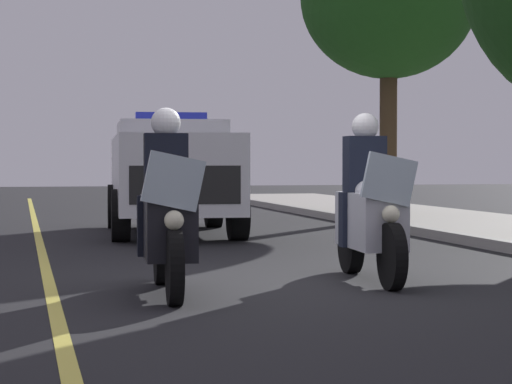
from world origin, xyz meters
TOP-DOWN VIEW (x-y plane):
  - ground_plane at (0.00, 0.00)m, footprint 80.00×80.00m
  - lane_stripe_center at (0.00, -2.12)m, footprint 48.00×0.12m
  - police_motorcycle_lead_left at (0.57, -1.08)m, footprint 2.14×0.61m
  - police_motorcycle_lead_right at (0.06, 1.07)m, footprint 2.14×0.61m
  - police_suv at (-7.02, 0.09)m, footprint 5.02×2.34m

SIDE VIEW (x-z plane):
  - ground_plane at x=0.00m, z-range 0.00..0.00m
  - lane_stripe_center at x=0.00m, z-range 0.00..0.01m
  - police_motorcycle_lead_left at x=0.57m, z-range -0.16..1.56m
  - police_motorcycle_lead_right at x=0.06m, z-range -0.16..1.56m
  - police_suv at x=-7.02m, z-range 0.04..2.09m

